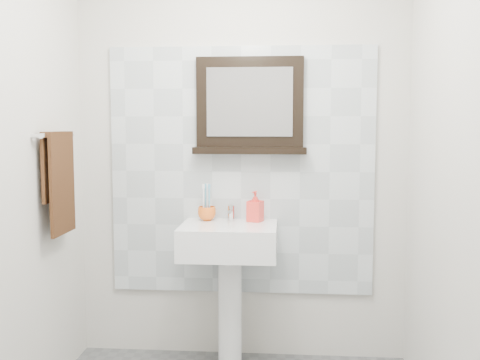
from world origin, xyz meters
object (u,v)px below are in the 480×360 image
(toothbrush_cup, at_px, (207,213))
(framed_mirror, at_px, (250,108))
(hand_towel, at_px, (59,175))
(soap_dispenser, at_px, (255,206))
(pedestal_sink, at_px, (229,256))

(toothbrush_cup, bearing_deg, framed_mirror, 13.61)
(hand_towel, bearing_deg, soap_dispenser, 20.55)
(toothbrush_cup, relative_size, soap_dispenser, 0.59)
(pedestal_sink, height_order, hand_towel, hand_towel)
(soap_dispenser, relative_size, hand_towel, 0.33)
(pedestal_sink, distance_m, toothbrush_cup, 0.30)
(soap_dispenser, bearing_deg, hand_towel, -139.14)
(pedestal_sink, bearing_deg, framed_mirror, 60.09)
(toothbrush_cup, height_order, soap_dispenser, soap_dispenser)
(pedestal_sink, relative_size, framed_mirror, 1.42)
(toothbrush_cup, xyz_separation_m, framed_mirror, (0.25, 0.06, 0.63))
(pedestal_sink, xyz_separation_m, soap_dispenser, (0.15, 0.11, 0.27))
(pedestal_sink, height_order, framed_mirror, framed_mirror)
(framed_mirror, bearing_deg, pedestal_sink, -119.91)
(pedestal_sink, xyz_separation_m, hand_towel, (-0.89, -0.27, 0.49))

